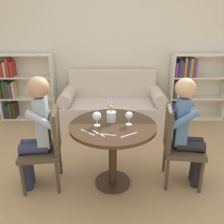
{
  "coord_description": "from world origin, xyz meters",
  "views": [
    {
      "loc": [
        -0.01,
        -2.25,
        1.77
      ],
      "look_at": [
        0.0,
        0.05,
        0.86
      ],
      "focal_mm": 38.0,
      "sensor_mm": 36.0,
      "label": 1
    }
  ],
  "objects_px": {
    "chair_right": "(177,143)",
    "person_left": "(35,131)",
    "flower_vase": "(110,115)",
    "chair_left": "(46,145)",
    "wine_glass_right": "(128,116)",
    "bookshelf_right": "(189,86)",
    "bookshelf_left": "(20,87)",
    "person_right": "(187,131)",
    "couch": "(112,107)",
    "wine_glass_left": "(96,117)"
  },
  "relations": [
    {
      "from": "wine_glass_left",
      "to": "wine_glass_right",
      "type": "distance_m",
      "value": 0.33
    },
    {
      "from": "couch",
      "to": "flower_vase",
      "type": "relative_size",
      "value": 8.26
    },
    {
      "from": "chair_left",
      "to": "wine_glass_left",
      "type": "xyz_separation_m",
      "value": [
        0.55,
        -0.02,
        0.35
      ]
    },
    {
      "from": "wine_glass_left",
      "to": "flower_vase",
      "type": "xyz_separation_m",
      "value": [
        0.14,
        0.11,
        -0.03
      ]
    },
    {
      "from": "person_left",
      "to": "wine_glass_left",
      "type": "bearing_deg",
      "value": 82.12
    },
    {
      "from": "bookshelf_left",
      "to": "flower_vase",
      "type": "xyz_separation_m",
      "value": [
        1.66,
        -1.88,
        0.22
      ]
    },
    {
      "from": "chair_left",
      "to": "person_left",
      "type": "distance_m",
      "value": 0.2
    },
    {
      "from": "bookshelf_right",
      "to": "wine_glass_right",
      "type": "relative_size",
      "value": 8.48
    },
    {
      "from": "chair_right",
      "to": "person_right",
      "type": "bearing_deg",
      "value": -94.87
    },
    {
      "from": "couch",
      "to": "chair_right",
      "type": "relative_size",
      "value": 1.98
    },
    {
      "from": "bookshelf_left",
      "to": "person_right",
      "type": "xyz_separation_m",
      "value": [
        2.48,
        -1.94,
        0.06
      ]
    },
    {
      "from": "chair_right",
      "to": "person_left",
      "type": "bearing_deg",
      "value": 99.88
    },
    {
      "from": "chair_right",
      "to": "wine_glass_right",
      "type": "xyz_separation_m",
      "value": [
        -0.55,
        -0.04,
        0.34
      ]
    },
    {
      "from": "chair_left",
      "to": "person_left",
      "type": "xyz_separation_m",
      "value": [
        -0.09,
        -0.02,
        0.18
      ]
    },
    {
      "from": "chair_left",
      "to": "wine_glass_right",
      "type": "bearing_deg",
      "value": 82.57
    },
    {
      "from": "bookshelf_left",
      "to": "chair_left",
      "type": "bearing_deg",
      "value": -63.83
    },
    {
      "from": "chair_right",
      "to": "chair_left",
      "type": "bearing_deg",
      "value": 99.24
    },
    {
      "from": "bookshelf_left",
      "to": "chair_left",
      "type": "relative_size",
      "value": 1.33
    },
    {
      "from": "chair_right",
      "to": "person_left",
      "type": "height_order",
      "value": "person_left"
    },
    {
      "from": "bookshelf_right",
      "to": "person_right",
      "type": "distance_m",
      "value": 2.04
    },
    {
      "from": "chair_left",
      "to": "flower_vase",
      "type": "bearing_deg",
      "value": 89.45
    },
    {
      "from": "bookshelf_right",
      "to": "person_left",
      "type": "relative_size",
      "value": 0.96
    },
    {
      "from": "bookshelf_right",
      "to": "wine_glass_right",
      "type": "height_order",
      "value": "bookshelf_right"
    },
    {
      "from": "person_right",
      "to": "flower_vase",
      "type": "height_order",
      "value": "person_right"
    },
    {
      "from": "couch",
      "to": "chair_left",
      "type": "distance_m",
      "value": 1.85
    },
    {
      "from": "bookshelf_left",
      "to": "chair_right",
      "type": "bearing_deg",
      "value": -38.74
    },
    {
      "from": "person_left",
      "to": "flower_vase",
      "type": "distance_m",
      "value": 0.8
    },
    {
      "from": "person_left",
      "to": "wine_glass_left",
      "type": "height_order",
      "value": "person_left"
    },
    {
      "from": "couch",
      "to": "chair_left",
      "type": "height_order",
      "value": "couch"
    },
    {
      "from": "person_left",
      "to": "wine_glass_right",
      "type": "height_order",
      "value": "person_left"
    },
    {
      "from": "couch",
      "to": "bookshelf_right",
      "type": "bearing_deg",
      "value": 10.64
    },
    {
      "from": "person_right",
      "to": "chair_left",
      "type": "bearing_deg",
      "value": 98.41
    },
    {
      "from": "chair_left",
      "to": "wine_glass_right",
      "type": "distance_m",
      "value": 0.94
    },
    {
      "from": "person_right",
      "to": "flower_vase",
      "type": "relative_size",
      "value": 5.69
    },
    {
      "from": "bookshelf_left",
      "to": "person_left",
      "type": "height_order",
      "value": "person_left"
    },
    {
      "from": "bookshelf_right",
      "to": "chair_right",
      "type": "height_order",
      "value": "bookshelf_right"
    },
    {
      "from": "bookshelf_right",
      "to": "bookshelf_left",
      "type": "bearing_deg",
      "value": 179.95
    },
    {
      "from": "bookshelf_left",
      "to": "person_right",
      "type": "distance_m",
      "value": 3.15
    },
    {
      "from": "chair_left",
      "to": "flower_vase",
      "type": "relative_size",
      "value": 4.18
    },
    {
      "from": "chair_right",
      "to": "flower_vase",
      "type": "bearing_deg",
      "value": 94.21
    },
    {
      "from": "wine_glass_right",
      "to": "wine_glass_left",
      "type": "bearing_deg",
      "value": -175.45
    },
    {
      "from": "bookshelf_left",
      "to": "person_right",
      "type": "height_order",
      "value": "person_right"
    },
    {
      "from": "person_right",
      "to": "wine_glass_right",
      "type": "distance_m",
      "value": 0.66
    },
    {
      "from": "wine_glass_right",
      "to": "chair_right",
      "type": "bearing_deg",
      "value": 4.56
    },
    {
      "from": "chair_right",
      "to": "wine_glass_right",
      "type": "relative_size",
      "value": 6.36
    },
    {
      "from": "wine_glass_right",
      "to": "bookshelf_right",
      "type": "bearing_deg",
      "value": 57.38
    },
    {
      "from": "wine_glass_right",
      "to": "flower_vase",
      "type": "height_order",
      "value": "flower_vase"
    },
    {
      "from": "chair_left",
      "to": "chair_right",
      "type": "bearing_deg",
      "value": 84.2
    },
    {
      "from": "person_right",
      "to": "flower_vase",
      "type": "bearing_deg",
      "value": 93.22
    },
    {
      "from": "flower_vase",
      "to": "couch",
      "type": "bearing_deg",
      "value": 89.39
    }
  ]
}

